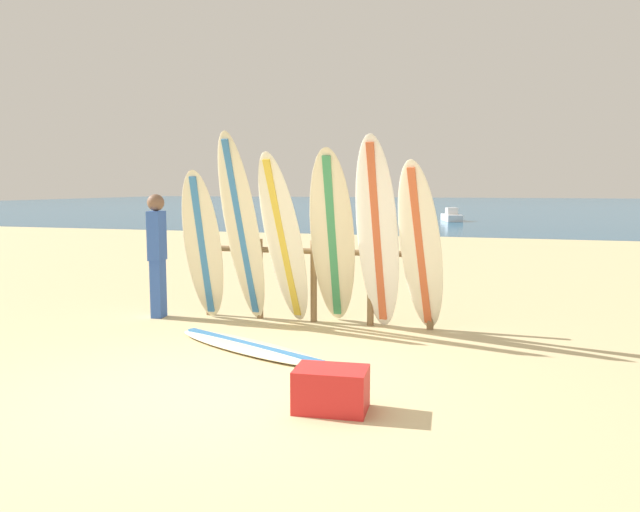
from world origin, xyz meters
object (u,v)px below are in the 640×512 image
object	(u,v)px
surfboard_leaning_center_right	(377,234)
beachgoer_standing	(157,250)
surfboard_leaning_center	(333,239)
surfboard_leaning_center_left	(284,241)
cooler_box	(331,389)
surfboard_leaning_far_left	(203,246)
surfboard_rack	(314,272)
small_boat_offshore	(452,216)
surfboard_leaning_left	(242,230)
surfboard_lying_on_sand	(250,347)
surfboard_leaning_right	(421,249)

from	to	relation	value
surfboard_leaning_center_right	beachgoer_standing	world-z (taller)	surfboard_leaning_center_right
surfboard_leaning_center	surfboard_leaning_center_left	bearing A→B (deg)	-167.13
cooler_box	surfboard_leaning_far_left	bearing A→B (deg)	128.67
surfboard_rack	cooler_box	distance (m)	3.41
surfboard_leaning_far_left	surfboard_leaning_center	bearing A→B (deg)	4.71
surfboard_leaning_center_right	beachgoer_standing	size ratio (longest dim) A/B	1.43
small_boat_offshore	surfboard_leaning_left	bearing A→B (deg)	-91.44
surfboard_lying_on_sand	beachgoer_standing	distance (m)	2.49
surfboard_lying_on_sand	beachgoer_standing	bearing A→B (deg)	147.21
surfboard_leaning_center_left	surfboard_leaning_right	distance (m)	1.78
surfboard_leaning_center_left	small_boat_offshore	size ratio (longest dim) A/B	0.95
surfboard_leaning_center_left	surfboard_leaning_right	xyz separation A→B (m)	(1.78, 0.05, -0.06)
surfboard_leaning_center_right	beachgoer_standing	distance (m)	3.16
surfboard_leaning_left	cooler_box	distance (m)	3.58
surfboard_leaning_right	surfboard_leaning_far_left	bearing A→B (deg)	-178.96
surfboard_leaning_center_left	surfboard_leaning_center	xyz separation A→B (m)	(0.62, 0.14, 0.02)
surfboard_leaning_center	surfboard_lying_on_sand	bearing A→B (deg)	-114.35
surfboard_leaning_center_left	surfboard_leaning_right	size ratio (longest dim) A/B	1.05
surfboard_lying_on_sand	small_boat_offshore	bearing A→B (deg)	89.90
cooler_box	surfboard_rack	bearing A→B (deg)	105.13
surfboard_leaning_far_left	surfboard_lying_on_sand	bearing A→B (deg)	-44.98
surfboard_leaning_far_left	small_boat_offshore	world-z (taller)	surfboard_leaning_far_left
surfboard_rack	surfboard_leaning_center_left	size ratio (longest dim) A/B	1.43
surfboard_leaning_center_left	beachgoer_standing	size ratio (longest dim) A/B	1.31
surfboard_leaning_left	surfboard_leaning_center_left	size ratio (longest dim) A/B	1.12
surfboard_leaning_right	beachgoer_standing	size ratio (longest dim) A/B	1.25
surfboard_leaning_left	beachgoer_standing	size ratio (longest dim) A/B	1.47
small_boat_offshore	cooler_box	size ratio (longest dim) A/B	4.03
small_boat_offshore	surfboard_lying_on_sand	bearing A→B (deg)	-90.10
surfboard_rack	small_boat_offshore	world-z (taller)	surfboard_rack
surfboard_lying_on_sand	surfboard_leaning_center_left	bearing A→B (deg)	90.90
surfboard_rack	surfboard_leaning_center_left	distance (m)	0.68
surfboard_leaning_center_left	surfboard_leaning_center_right	distance (m)	1.23
surfboard_rack	surfboard_leaning_center_left	bearing A→B (deg)	-124.53
beachgoer_standing	cooler_box	world-z (taller)	beachgoer_standing
surfboard_leaning_left	surfboard_leaning_center_right	bearing A→B (deg)	4.30
small_boat_offshore	beachgoer_standing	bearing A→B (deg)	-94.39
surfboard_leaning_center_right	surfboard_lying_on_sand	xyz separation A→B (m)	(-1.20, -1.32, -1.22)
surfboard_leaning_right	small_boat_offshore	bearing A→B (deg)	93.78
surfboard_leaning_right	beachgoer_standing	xyz separation A→B (m)	(-3.71, 0.01, -0.13)
surfboard_leaning_far_left	surfboard_leaning_right	xyz separation A→B (m)	(2.96, 0.05, 0.05)
surfboard_lying_on_sand	surfboard_leaning_left	bearing A→B (deg)	117.07
surfboard_leaning_center	small_boat_offshore	distance (m)	25.86
surfboard_leaning_far_left	surfboard_lying_on_sand	size ratio (longest dim) A/B	0.87
surfboard_leaning_far_left	cooler_box	bearing A→B (deg)	-46.67
surfboard_leaning_left	surfboard_leaning_center	world-z (taller)	surfboard_leaning_left
surfboard_leaning_right	small_boat_offshore	xyz separation A→B (m)	(-1.72, 25.93, -0.84)
surfboard_rack	surfboard_leaning_right	xyz separation A→B (m)	(1.50, -0.36, 0.40)
surfboard_leaning_right	beachgoer_standing	distance (m)	3.71
surfboard_leaning_left	surfboard_leaning_center_right	world-z (taller)	surfboard_leaning_left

